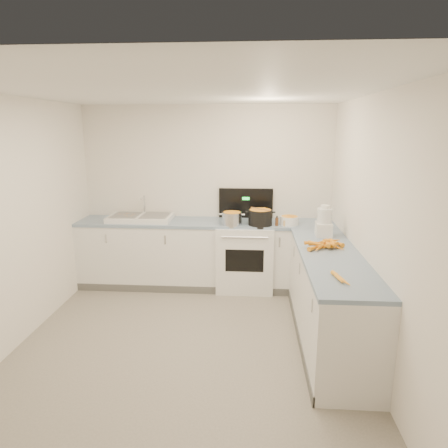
# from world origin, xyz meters

# --- Properties ---
(floor) EXTENTS (3.50, 4.00, 0.00)m
(floor) POSITION_xyz_m (0.00, 0.00, 0.00)
(floor) COLOR gray
(floor) RESTS_ON ground
(ceiling) EXTENTS (3.50, 4.00, 0.00)m
(ceiling) POSITION_xyz_m (0.00, 0.00, 2.50)
(ceiling) COLOR white
(ceiling) RESTS_ON ground
(wall_back) EXTENTS (3.50, 0.00, 2.50)m
(wall_back) POSITION_xyz_m (0.00, 2.00, 1.25)
(wall_back) COLOR white
(wall_back) RESTS_ON ground
(wall_front) EXTENTS (3.50, 0.00, 2.50)m
(wall_front) POSITION_xyz_m (0.00, -2.00, 1.25)
(wall_front) COLOR white
(wall_front) RESTS_ON ground
(wall_left) EXTENTS (0.00, 4.00, 2.50)m
(wall_left) POSITION_xyz_m (-1.75, 0.00, 1.25)
(wall_left) COLOR white
(wall_left) RESTS_ON ground
(wall_right) EXTENTS (0.00, 4.00, 2.50)m
(wall_right) POSITION_xyz_m (1.75, 0.00, 1.25)
(wall_right) COLOR white
(wall_right) RESTS_ON ground
(counter_back) EXTENTS (3.50, 0.62, 0.94)m
(counter_back) POSITION_xyz_m (0.00, 1.70, 0.47)
(counter_back) COLOR white
(counter_back) RESTS_ON ground
(counter_right) EXTENTS (0.62, 2.20, 0.94)m
(counter_right) POSITION_xyz_m (1.45, 0.30, 0.47)
(counter_right) COLOR white
(counter_right) RESTS_ON ground
(stove) EXTENTS (0.76, 0.65, 1.36)m
(stove) POSITION_xyz_m (0.55, 1.69, 0.47)
(stove) COLOR white
(stove) RESTS_ON ground
(sink) EXTENTS (0.86, 0.52, 0.31)m
(sink) POSITION_xyz_m (-0.90, 1.70, 0.98)
(sink) COLOR white
(sink) RESTS_ON counter_back
(steel_pot) EXTENTS (0.28, 0.28, 0.19)m
(steel_pot) POSITION_xyz_m (0.38, 1.52, 1.02)
(steel_pot) COLOR silver
(steel_pot) RESTS_ON stove
(black_pot) EXTENTS (0.33, 0.33, 0.22)m
(black_pot) POSITION_xyz_m (0.75, 1.54, 1.03)
(black_pot) COLOR black
(black_pot) RESTS_ON stove
(wooden_spoon) EXTENTS (0.25, 0.24, 0.01)m
(wooden_spoon) POSITION_xyz_m (0.75, 1.54, 1.15)
(wooden_spoon) COLOR #AD7A47
(wooden_spoon) RESTS_ON black_pot
(mixing_bowl) EXTENTS (0.31, 0.31, 0.11)m
(mixing_bowl) POSITION_xyz_m (1.13, 1.58, 1.00)
(mixing_bowl) COLOR white
(mixing_bowl) RESTS_ON counter_back
(extract_bottle) EXTENTS (0.04, 0.04, 0.11)m
(extract_bottle) POSITION_xyz_m (0.97, 1.51, 0.99)
(extract_bottle) COLOR #593319
(extract_bottle) RESTS_ON counter_back
(spice_jar) EXTENTS (0.05, 0.05, 0.08)m
(spice_jar) POSITION_xyz_m (1.07, 1.50, 0.98)
(spice_jar) COLOR #E5B266
(spice_jar) RESTS_ON counter_back
(food_processor) EXTENTS (0.19, 0.23, 0.37)m
(food_processor) POSITION_xyz_m (1.49, 1.03, 1.10)
(food_processor) COLOR white
(food_processor) RESTS_ON counter_right
(carrot_pile) EXTENTS (0.44, 0.40, 0.09)m
(carrot_pile) POSITION_xyz_m (1.44, 0.56, 0.98)
(carrot_pile) COLOR orange
(carrot_pile) RESTS_ON counter_right
(peeled_carrots) EXTENTS (0.12, 0.30, 0.04)m
(peeled_carrots) POSITION_xyz_m (1.38, -0.41, 0.96)
(peeled_carrots) COLOR #FFA126
(peeled_carrots) RESTS_ON counter_right
(peelings) EXTENTS (0.25, 0.23, 0.01)m
(peelings) POSITION_xyz_m (-1.09, 1.69, 1.02)
(peelings) COLOR tan
(peelings) RESTS_ON sink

